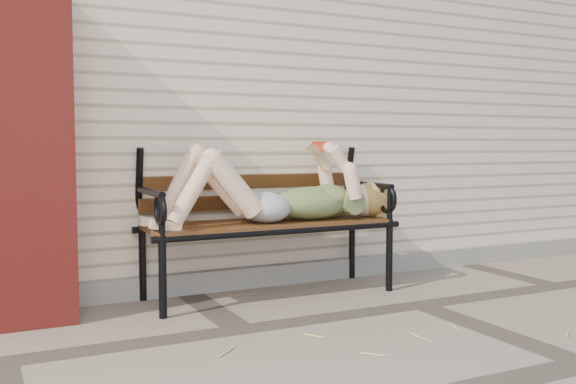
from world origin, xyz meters
TOP-DOWN VIEW (x-y plane):
  - ground at (0.00, 0.00)m, footprint 80.00×80.00m
  - house_wall at (0.00, 3.00)m, footprint 8.00×4.00m
  - foundation_strip at (0.00, 0.97)m, footprint 8.00×0.10m
  - brick_pillar at (-2.30, 0.75)m, footprint 0.50×0.50m
  - garden_bench at (-0.76, 0.79)m, footprint 1.86×0.74m
  - reading_woman at (-0.75, 0.64)m, footprint 1.75×0.40m
  - straw_scatter at (-0.63, -0.78)m, footprint 2.57×1.80m

SIDE VIEW (x-z plane):
  - ground at x=0.00m, z-range 0.00..0.00m
  - straw_scatter at x=-0.63m, z-range 0.00..0.01m
  - foundation_strip at x=0.00m, z-range 0.00..0.15m
  - garden_bench at x=-0.76m, z-range 0.07..1.28m
  - reading_woman at x=-0.75m, z-range 0.44..0.99m
  - brick_pillar at x=-2.30m, z-range 0.00..2.00m
  - house_wall at x=0.00m, z-range 0.00..3.00m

